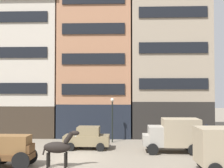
{
  "coord_description": "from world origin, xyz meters",
  "views": [
    {
      "loc": [
        3.44,
        -18.59,
        4.7
      ],
      "look_at": [
        2.72,
        2.25,
        5.32
      ],
      "focal_mm": 42.71,
      "sensor_mm": 36.0,
      "label": 1
    }
  ],
  "objects_px": {
    "delivery_truck_near": "(173,134)",
    "streetlamp_curbside": "(112,114)",
    "cargo_wagon": "(12,149)",
    "sedan_dark": "(87,138)",
    "fire_hydrant_curbside": "(189,139)",
    "pedestrian_officer": "(207,133)",
    "draft_horse": "(59,147)"
  },
  "relations": [
    {
      "from": "delivery_truck_near",
      "to": "streetlamp_curbside",
      "type": "distance_m",
      "value": 6.4
    },
    {
      "from": "cargo_wagon",
      "to": "streetlamp_curbside",
      "type": "height_order",
      "value": "streetlamp_curbside"
    },
    {
      "from": "sedan_dark",
      "to": "fire_hydrant_curbside",
      "type": "height_order",
      "value": "sedan_dark"
    },
    {
      "from": "pedestrian_officer",
      "to": "streetlamp_curbside",
      "type": "xyz_separation_m",
      "value": [
        -8.47,
        0.71,
        1.69
      ]
    },
    {
      "from": "delivery_truck_near",
      "to": "pedestrian_officer",
      "type": "bearing_deg",
      "value": 42.13
    },
    {
      "from": "cargo_wagon",
      "to": "fire_hydrant_curbside",
      "type": "distance_m",
      "value": 15.19
    },
    {
      "from": "draft_horse",
      "to": "streetlamp_curbside",
      "type": "height_order",
      "value": "streetlamp_curbside"
    },
    {
      "from": "draft_horse",
      "to": "streetlamp_curbside",
      "type": "bearing_deg",
      "value": 70.02
    },
    {
      "from": "pedestrian_officer",
      "to": "streetlamp_curbside",
      "type": "height_order",
      "value": "streetlamp_curbside"
    },
    {
      "from": "streetlamp_curbside",
      "to": "fire_hydrant_curbside",
      "type": "bearing_deg",
      "value": -4.5
    },
    {
      "from": "draft_horse",
      "to": "fire_hydrant_curbside",
      "type": "bearing_deg",
      "value": 38.07
    },
    {
      "from": "pedestrian_officer",
      "to": "streetlamp_curbside",
      "type": "distance_m",
      "value": 8.66
    },
    {
      "from": "cargo_wagon",
      "to": "fire_hydrant_curbside",
      "type": "relative_size",
      "value": 3.53
    },
    {
      "from": "cargo_wagon",
      "to": "draft_horse",
      "type": "relative_size",
      "value": 1.25
    },
    {
      "from": "delivery_truck_near",
      "to": "fire_hydrant_curbside",
      "type": "xyz_separation_m",
      "value": [
        2.1,
        3.42,
        -1.0
      ]
    },
    {
      "from": "draft_horse",
      "to": "sedan_dark",
      "type": "bearing_deg",
      "value": 78.85
    },
    {
      "from": "draft_horse",
      "to": "pedestrian_officer",
      "type": "distance_m",
      "value": 13.86
    },
    {
      "from": "cargo_wagon",
      "to": "pedestrian_officer",
      "type": "xyz_separation_m",
      "value": [
        14.47,
        7.69,
        -0.17
      ]
    },
    {
      "from": "streetlamp_curbside",
      "to": "fire_hydrant_curbside",
      "type": "relative_size",
      "value": 4.96
    },
    {
      "from": "draft_horse",
      "to": "streetlamp_curbside",
      "type": "distance_m",
      "value": 9.05
    },
    {
      "from": "cargo_wagon",
      "to": "draft_horse",
      "type": "xyz_separation_m",
      "value": [
        2.95,
        -0.0,
        0.12
      ]
    },
    {
      "from": "delivery_truck_near",
      "to": "fire_hydrant_curbside",
      "type": "height_order",
      "value": "delivery_truck_near"
    },
    {
      "from": "pedestrian_officer",
      "to": "sedan_dark",
      "type": "bearing_deg",
      "value": -167.95
    },
    {
      "from": "cargo_wagon",
      "to": "pedestrian_officer",
      "type": "relative_size",
      "value": 1.63
    },
    {
      "from": "delivery_truck_near",
      "to": "streetlamp_curbside",
      "type": "bearing_deg",
      "value": 140.83
    },
    {
      "from": "draft_horse",
      "to": "fire_hydrant_curbside",
      "type": "relative_size",
      "value": 2.83
    },
    {
      "from": "draft_horse",
      "to": "sedan_dark",
      "type": "height_order",
      "value": "draft_horse"
    },
    {
      "from": "delivery_truck_near",
      "to": "sedan_dark",
      "type": "bearing_deg",
      "value": 171.48
    },
    {
      "from": "cargo_wagon",
      "to": "pedestrian_officer",
      "type": "bearing_deg",
      "value": 27.99
    },
    {
      "from": "draft_horse",
      "to": "delivery_truck_near",
      "type": "distance_m",
      "value": 9.08
    },
    {
      "from": "draft_horse",
      "to": "fire_hydrant_curbside",
      "type": "height_order",
      "value": "draft_horse"
    },
    {
      "from": "sedan_dark",
      "to": "pedestrian_officer",
      "type": "xyz_separation_m",
      "value": [
        10.44,
        2.23,
        0.07
      ]
    }
  ]
}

